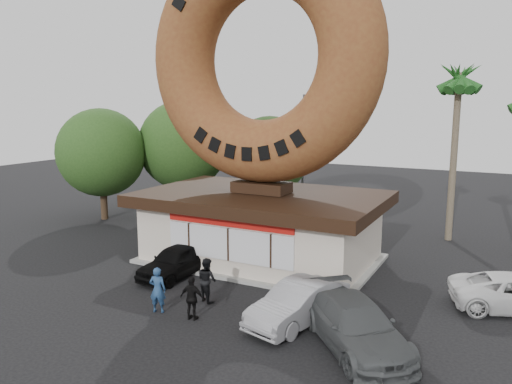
{
  "coord_description": "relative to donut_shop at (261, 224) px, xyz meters",
  "views": [
    {
      "loc": [
        10.43,
        -14.53,
        7.39
      ],
      "look_at": [
        0.75,
        4.0,
        3.69
      ],
      "focal_mm": 35.0,
      "sensor_mm": 36.0,
      "label": 1
    }
  ],
  "objects": [
    {
      "name": "tree_west",
      "position": [
        -9.5,
        7.02,
        2.87
      ],
      "size": [
        6.0,
        6.0,
        7.65
      ],
      "color": "#473321",
      "rests_on": "ground"
    },
    {
      "name": "street_lamp",
      "position": [
        -1.86,
        10.02,
        2.72
      ],
      "size": [
        2.11,
        0.2,
        8.0
      ],
      "color": "#59595E",
      "rests_on": "ground"
    },
    {
      "name": "tree_far",
      "position": [
        -13.0,
        3.02,
        2.56
      ],
      "size": [
        5.6,
        5.6,
        7.14
      ],
      "color": "#473321",
      "rests_on": "ground"
    },
    {
      "name": "donut_shop",
      "position": [
        0.0,
        0.0,
        0.0
      ],
      "size": [
        11.2,
        7.2,
        3.8
      ],
      "color": "beige",
      "rests_on": "ground"
    },
    {
      "name": "person_left",
      "position": [
        -0.54,
        -7.12,
        -0.93
      ],
      "size": [
        0.7,
        0.56,
        1.67
      ],
      "primitive_type": "imported",
      "rotation": [
        0.0,
        0.0,
        3.45
      ],
      "color": "navy",
      "rests_on": "ground"
    },
    {
      "name": "car_grey",
      "position": [
        6.51,
        -6.45,
        -1.03
      ],
      "size": [
        4.91,
        5.16,
        1.47
      ],
      "primitive_type": "imported",
      "rotation": [
        0.0,
        0.0,
        0.73
      ],
      "color": "#515456",
      "rests_on": "ground"
    },
    {
      "name": "car_silver",
      "position": [
        4.27,
        -5.61,
        -1.06
      ],
      "size": [
        2.51,
        4.5,
        1.4
      ],
      "primitive_type": "imported",
      "rotation": [
        0.0,
        0.0,
        -0.26
      ],
      "color": "#9A9A9E",
      "rests_on": "ground"
    },
    {
      "name": "car_black",
      "position": [
        -2.26,
        -3.73,
        -1.09
      ],
      "size": [
        1.78,
        4.05,
        1.36
      ],
      "primitive_type": "imported",
      "rotation": [
        0.0,
        0.0,
        -0.04
      ],
      "color": "black",
      "rests_on": "ground"
    },
    {
      "name": "giant_donut",
      "position": [
        0.0,
        0.02,
        7.65
      ],
      "size": [
        11.24,
        2.86,
        11.24
      ],
      "primitive_type": "torus",
      "rotation": [
        1.57,
        0.0,
        0.0
      ],
      "color": "brown",
      "rests_on": "donut_shop"
    },
    {
      "name": "person_center",
      "position": [
        0.46,
        -5.44,
        -0.92
      ],
      "size": [
        0.99,
        0.89,
        1.69
      ],
      "primitive_type": "imported",
      "rotation": [
        0.0,
        0.0,
        2.78
      ],
      "color": "black",
      "rests_on": "ground"
    },
    {
      "name": "person_right",
      "position": [
        0.93,
        -7.08,
        -0.99
      ],
      "size": [
        0.94,
        0.46,
        1.56
      ],
      "primitive_type": "imported",
      "rotation": [
        0.0,
        0.0,
        3.22
      ],
      "color": "black",
      "rests_on": "ground"
    },
    {
      "name": "palm_near",
      "position": [
        7.5,
        8.02,
        6.65
      ],
      "size": [
        2.6,
        2.6,
        9.75
      ],
      "color": "#726651",
      "rests_on": "ground"
    },
    {
      "name": "tree_mid",
      "position": [
        -4.0,
        9.02,
        2.25
      ],
      "size": [
        5.2,
        5.2,
        6.63
      ],
      "color": "#473321",
      "rests_on": "ground"
    },
    {
      "name": "ground",
      "position": [
        0.0,
        -5.98,
        -1.77
      ],
      "size": [
        90.0,
        90.0,
        0.0
      ],
      "primitive_type": "plane",
      "color": "black",
      "rests_on": "ground"
    }
  ]
}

